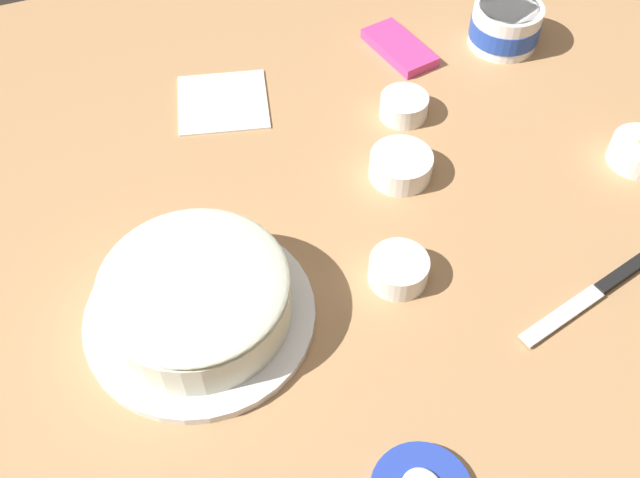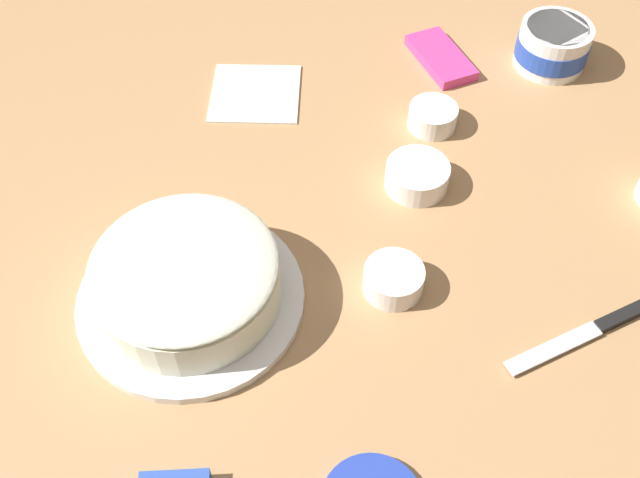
% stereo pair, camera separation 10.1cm
% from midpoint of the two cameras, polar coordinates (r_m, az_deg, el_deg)
% --- Properties ---
extents(ground_plane, '(1.54, 1.54, 0.00)m').
position_cam_midpoint_polar(ground_plane, '(1.07, 7.69, 0.46)').
color(ground_plane, tan).
extents(frosted_cake, '(0.31, 0.31, 0.10)m').
position_cam_midpoint_polar(frosted_cake, '(0.96, -7.35, -3.54)').
color(frosted_cake, white).
rests_on(frosted_cake, ground_plane).
extents(frosting_tub, '(0.13, 0.13, 0.08)m').
position_cam_midpoint_polar(frosting_tub, '(1.40, 19.74, 13.91)').
color(frosting_tub, white).
rests_on(frosting_tub, ground_plane).
extents(spreading_knife, '(0.08, 0.23, 0.01)m').
position_cam_midpoint_polar(spreading_knife, '(1.05, 23.38, -6.56)').
color(spreading_knife, silver).
rests_on(spreading_knife, ground_plane).
extents(sprinkle_bowl_blue, '(0.08, 0.08, 0.04)m').
position_cam_midpoint_polar(sprinkle_bowl_blue, '(1.00, 8.64, -3.25)').
color(sprinkle_bowl_blue, white).
rests_on(sprinkle_bowl_blue, ground_plane).
extents(sprinkle_bowl_pink, '(0.10, 0.10, 0.04)m').
position_cam_midpoint_polar(sprinkle_bowl_pink, '(1.13, 10.14, 4.76)').
color(sprinkle_bowl_pink, white).
rests_on(sprinkle_bowl_pink, ground_plane).
extents(sprinkle_bowl_green, '(0.08, 0.08, 0.04)m').
position_cam_midpoint_polar(sprinkle_bowl_green, '(1.23, 11.14, 9.25)').
color(sprinkle_bowl_green, white).
rests_on(sprinkle_bowl_green, ground_plane).
extents(candy_box_lower, '(0.16, 0.10, 0.02)m').
position_cam_midpoint_polar(candy_box_lower, '(1.37, 11.54, 13.56)').
color(candy_box_lower, '#E53D8E').
rests_on(candy_box_lower, ground_plane).
extents(paper_napkin, '(0.18, 0.18, 0.01)m').
position_cam_midpoint_polar(paper_napkin, '(1.28, -2.77, 11.20)').
color(paper_napkin, white).
rests_on(paper_napkin, ground_plane).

